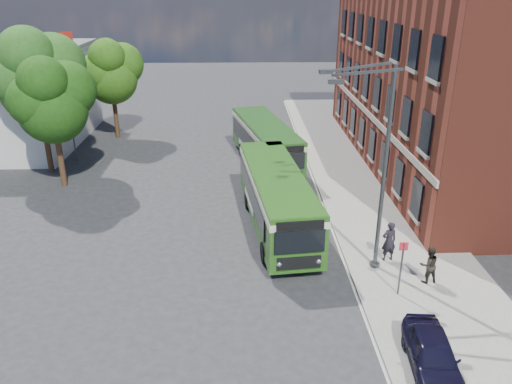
{
  "coord_description": "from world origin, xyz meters",
  "views": [
    {
      "loc": [
        -0.7,
        -21.11,
        11.88
      ],
      "look_at": [
        0.0,
        1.78,
        2.2
      ],
      "focal_mm": 35.0,
      "sensor_mm": 36.0,
      "label": 1
    }
  ],
  "objects_px": {
    "bus_rear": "(265,140)",
    "street_lamp": "(376,168)",
    "bus_front": "(276,194)",
    "parked_car": "(432,354)"
  },
  "relations": [
    {
      "from": "street_lamp",
      "to": "bus_rear",
      "type": "bearing_deg",
      "value": 105.6
    },
    {
      "from": "street_lamp",
      "to": "bus_front",
      "type": "height_order",
      "value": "street_lamp"
    },
    {
      "from": "bus_rear",
      "to": "street_lamp",
      "type": "bearing_deg",
      "value": -74.4
    },
    {
      "from": "bus_rear",
      "to": "parked_car",
      "type": "height_order",
      "value": "bus_rear"
    },
    {
      "from": "bus_front",
      "to": "parked_car",
      "type": "height_order",
      "value": "bus_front"
    },
    {
      "from": "bus_rear",
      "to": "parked_car",
      "type": "xyz_separation_m",
      "value": [
        4.43,
        -20.39,
        -1.05
      ]
    },
    {
      "from": "street_lamp",
      "to": "bus_rear",
      "type": "distance_m",
      "value": 14.71
    },
    {
      "from": "bus_front",
      "to": "parked_car",
      "type": "distance_m",
      "value": 11.71
    },
    {
      "from": "parked_car",
      "to": "bus_rear",
      "type": "bearing_deg",
      "value": 108.36
    },
    {
      "from": "street_lamp",
      "to": "parked_car",
      "type": "distance_m",
      "value": 7.67
    }
  ]
}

